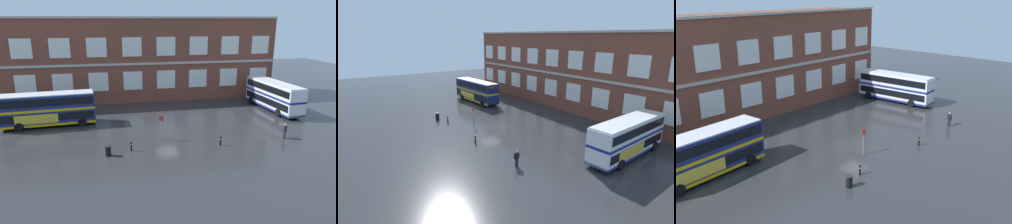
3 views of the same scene
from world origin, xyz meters
TOP-DOWN VIEW (x-y plane):
  - ground_plane at (0.00, 2.00)m, footprint 120.00×120.00m
  - brick_terminal_building at (-2.62, 17.98)m, footprint 46.46×8.19m
  - double_decker_near at (-13.75, 5.16)m, footprint 11.16×3.48m
  - double_decker_middle at (16.88, 6.47)m, footprint 3.48×11.16m
  - waiting_passenger at (12.24, -4.50)m, footprint 0.26×0.63m
  - bus_stand_flag at (-1.12, -2.17)m, footprint 0.44×0.10m
  - station_litter_bin at (-6.88, -5.34)m, footprint 0.60×0.60m
  - safety_bollard_west at (4.62, -4.97)m, footprint 0.19×0.19m
  - safety_bollard_east at (-4.60, -4.62)m, footprint 0.19×0.19m

SIDE VIEW (x-z plane):
  - ground_plane at x=0.00m, z-range 0.00..0.00m
  - safety_bollard_west at x=4.62m, z-range 0.02..0.97m
  - safety_bollard_east at x=-4.60m, z-range 0.02..0.97m
  - station_litter_bin at x=-6.88m, z-range 0.01..1.04m
  - waiting_passenger at x=12.24m, z-range 0.08..1.78m
  - bus_stand_flag at x=-1.12m, z-range 0.29..2.99m
  - double_decker_near at x=-13.75m, z-range 0.11..4.18m
  - double_decker_middle at x=16.88m, z-range 0.11..4.18m
  - brick_terminal_building at x=-2.62m, z-range -0.15..12.89m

